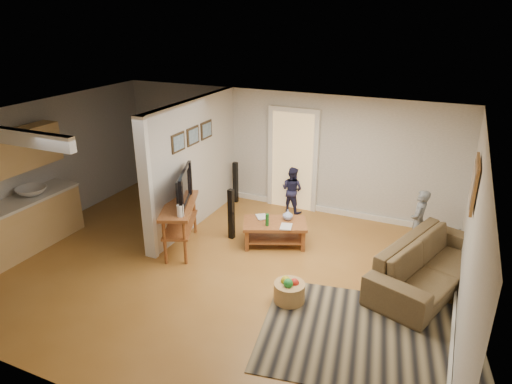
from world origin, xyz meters
TOP-DOWN VIEW (x-y plane):
  - ground at (0.00, 0.00)m, footprint 7.50×7.50m
  - room_shell at (-1.07, 0.43)m, footprint 7.54×6.02m
  - area_rug at (2.72, -0.69)m, footprint 3.16×2.53m
  - sofa at (3.30, 0.94)m, footprint 1.73×2.64m
  - coffee_table at (0.61, 1.21)m, footprint 1.31×1.06m
  - tv_console at (-0.89, 0.40)m, footprint 1.01×1.45m
  - speaker_left at (-0.23, 1.09)m, footprint 0.11×0.11m
  - speaker_right at (-0.95, 2.70)m, footprint 0.10×0.10m
  - toy_basket at (1.46, -0.37)m, footprint 0.46×0.46m
  - child at (3.00, 1.98)m, footprint 0.33×0.46m
  - toddler at (0.39, 2.70)m, footprint 0.56×0.48m

SIDE VIEW (x-z plane):
  - ground at x=0.00m, z-range 0.00..0.00m
  - sofa at x=3.30m, z-range -0.36..0.36m
  - child at x=3.00m, z-range -0.59..0.59m
  - toddler at x=0.39m, z-range -0.50..0.50m
  - area_rug at x=2.72m, z-range 0.00..0.01m
  - toy_basket at x=1.46m, z-range -0.04..0.38m
  - coffee_table at x=0.61m, z-range 0.01..0.68m
  - speaker_right at x=-0.95m, z-range 0.00..0.93m
  - speaker_left at x=-0.23m, z-range 0.00..0.99m
  - tv_console at x=-0.89m, z-range 0.19..1.36m
  - room_shell at x=-1.07m, z-range 0.20..2.72m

